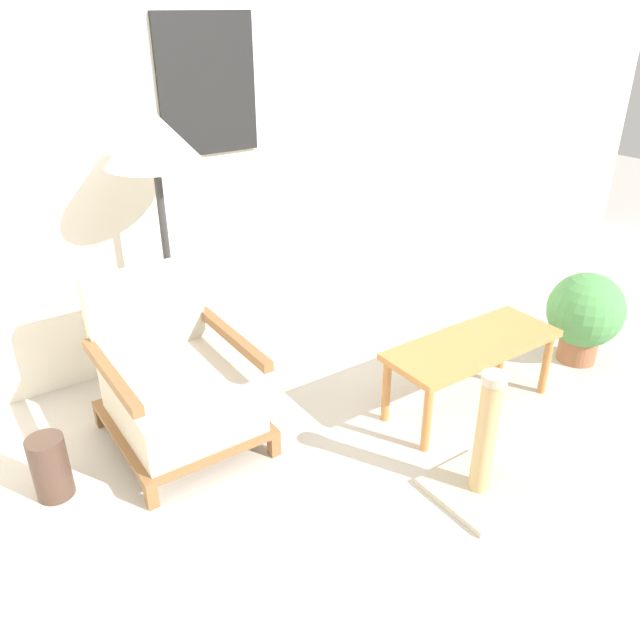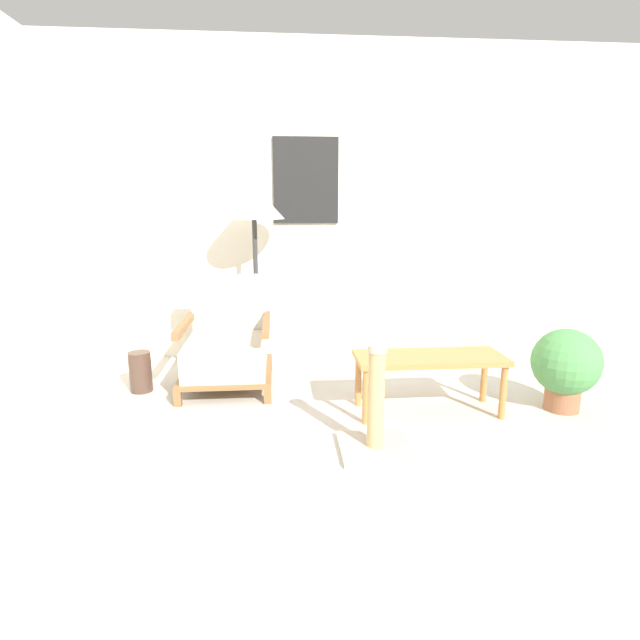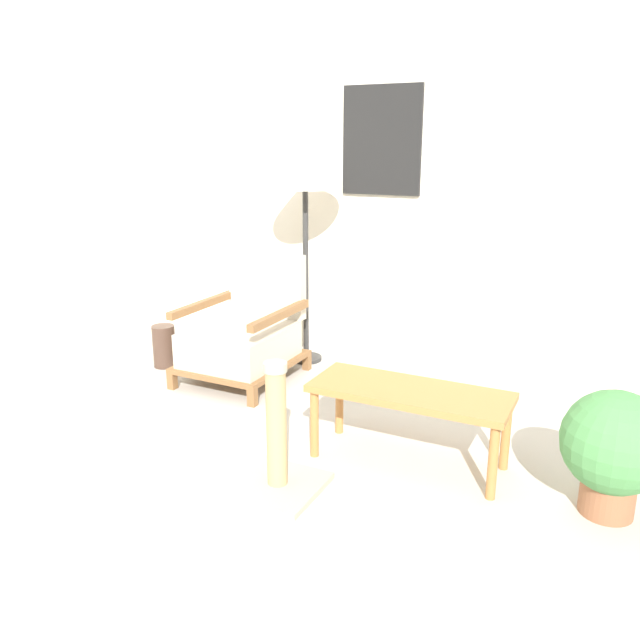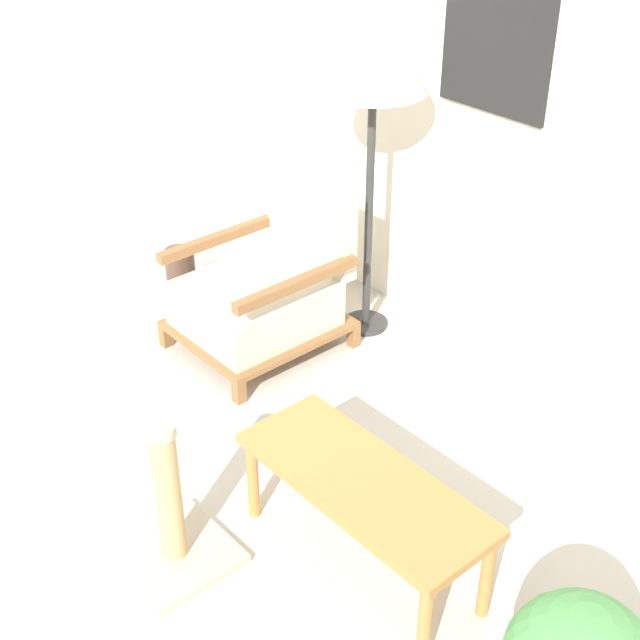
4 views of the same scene
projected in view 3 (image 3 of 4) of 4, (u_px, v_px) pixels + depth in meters
ground_plane at (221, 508)px, 2.73m from camera, size 14.00×14.00×0.00m
wall_back at (401, 171)px, 4.25m from camera, size 8.00×0.09×2.70m
armchair at (245, 335)px, 4.17m from camera, size 0.66×0.76×0.81m
floor_lamp at (305, 175)px, 4.22m from camera, size 0.49×0.49×1.51m
coffee_table at (409, 399)px, 3.03m from camera, size 0.97×0.38×0.39m
vase at (164, 346)px, 4.41m from camera, size 0.16×0.16×0.30m
potted_plant at (614, 446)px, 2.61m from camera, size 0.44×0.44×0.56m
scratching_post at (277, 453)px, 2.83m from camera, size 0.39×0.39×0.62m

